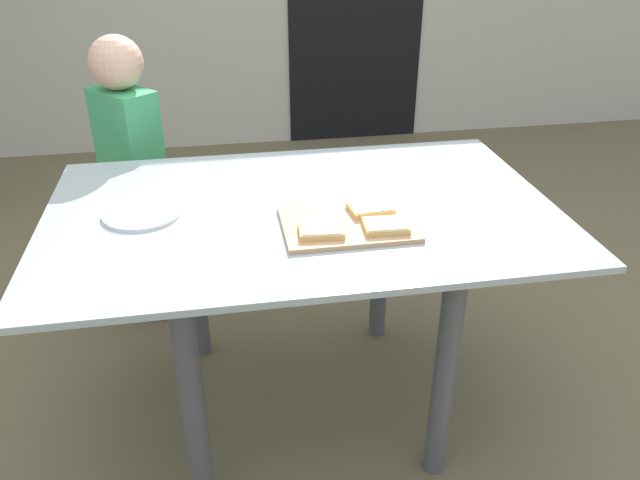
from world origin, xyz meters
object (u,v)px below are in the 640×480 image
Objects in this scene: cutting_board at (348,224)px; child_left at (132,163)px; dining_table at (303,246)px; plate_white_left at (142,213)px; pizza_slice_near_right at (386,226)px; pizza_slice_near_left at (321,230)px; pizza_slice_far_right at (371,208)px.

child_left reaches higher than cutting_board.
dining_table is 6.63× the size of plate_white_left.
plate_white_left is at bearing 175.86° from dining_table.
pizza_slice_near_right is 0.67m from plate_white_left.
pizza_slice_near_right is (0.17, -0.00, 0.00)m from pizza_slice_near_left.
pizza_slice_near_left is 0.11× the size of child_left.
pizza_slice_near_left is at bearing -25.03° from plate_white_left.
pizza_slice_near_left and pizza_slice_near_right have the same top height.
pizza_slice_near_left is 0.19m from pizza_slice_far_right.
plate_white_left is at bearing -81.30° from child_left.
plate_white_left is 0.64m from child_left.
cutting_board is 2.84× the size of pizza_slice_far_right.
pizza_slice_far_right is at bearing 33.05° from pizza_slice_near_left.
pizza_slice_near_left is at bearing -83.02° from dining_table.
dining_table is at bearing 96.98° from pizza_slice_near_left.
pizza_slice_far_right is (0.18, -0.08, 0.15)m from dining_table.
cutting_board is 2.87× the size of pizza_slice_near_left.
pizza_slice_near_left is at bearing -146.95° from pizza_slice_far_right.
pizza_slice_near_left is at bearing -147.47° from cutting_board.
child_left is at bearing 98.70° from plate_white_left.
child_left is at bearing 129.39° from dining_table.
pizza_slice_near_right reaches higher than cutting_board.
pizza_slice_near_right is at bearing -49.18° from child_left.
plate_white_left is at bearing 154.97° from pizza_slice_near_left.
child_left reaches higher than dining_table.
plate_white_left is (-0.63, 0.22, -0.02)m from pizza_slice_near_right.
pizza_slice_far_right is 0.11× the size of child_left.
dining_table is 11.96× the size of pizza_slice_near_right.
pizza_slice_near_right is at bearing -32.64° from cutting_board.
cutting_board is at bearing 147.36° from pizza_slice_near_right.
cutting_board is 1.02m from child_left.
child_left is at bearing 129.14° from cutting_board.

